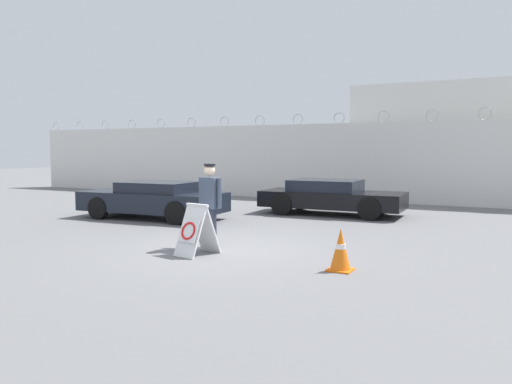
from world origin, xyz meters
TOP-DOWN VIEW (x-y plane):
  - ground_plane at (0.00, 0.00)m, footprint 90.00×90.00m
  - perimeter_wall at (0.00, 11.15)m, footprint 36.00×0.30m
  - building_block at (3.88, 16.19)m, footprint 9.53×7.31m
  - barricade_sign at (-0.13, -0.78)m, footprint 0.72×0.94m
  - security_guard at (-0.27, -0.01)m, footprint 0.65×0.48m
  - traffic_cone_near at (2.90, -0.73)m, footprint 0.43×0.43m
  - parked_car_front_coupe at (-4.34, 3.16)m, footprint 4.65×2.10m
  - parked_car_rear_sedan at (0.28, 6.56)m, footprint 4.67×2.02m

SIDE VIEW (x-z plane):
  - ground_plane at x=0.00m, z-range 0.00..0.00m
  - traffic_cone_near at x=2.90m, z-range 0.00..0.76m
  - barricade_sign at x=-0.13m, z-range -0.01..1.05m
  - parked_car_rear_sedan at x=0.28m, z-range 0.03..1.18m
  - parked_car_front_coupe at x=-4.34m, z-range 0.03..1.18m
  - security_guard at x=-0.27m, z-range 0.12..1.96m
  - perimeter_wall at x=0.00m, z-range -0.22..3.47m
  - building_block at x=3.88m, z-range 0.00..4.95m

